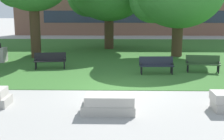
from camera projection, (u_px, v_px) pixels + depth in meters
The scene contains 6 objects.
ground_plane at pixel (121, 91), 13.37m from camera, with size 140.00×140.00×0.00m, color #A3A09B.
grass_lawn at pixel (120, 54), 23.15m from camera, with size 40.00×20.00×0.02m, color #336628.
concrete_block_left at pixel (109, 104), 10.58m from camera, with size 1.80×0.90×0.64m.
park_bench_near_left at pixel (156, 64), 16.46m from camera, with size 1.82×0.61×0.90m.
park_bench_near_right at pixel (203, 63), 16.86m from camera, with size 1.85×0.72×0.90m.
park_bench_far_left at pixel (50, 59), 17.82m from camera, with size 1.86×0.77×0.90m.
Camera 1 is at (-0.09, -12.90, 3.63)m, focal length 50.00 mm.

